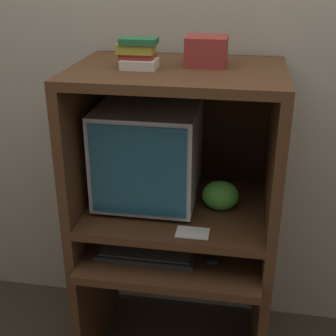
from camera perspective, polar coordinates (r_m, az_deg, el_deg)
wall_back at (r=2.17m, az=2.60°, el=11.91°), size 6.00×0.06×2.60m
desk_base at (r=2.21m, az=0.84°, el=-14.09°), size 0.82×0.64×0.62m
desk_monitor_shelf at (r=2.04m, az=1.06°, el=-5.50°), size 0.82×0.59×0.17m
hutch_upper at (r=1.89m, az=1.30°, el=6.23°), size 0.82×0.59×0.59m
crt_monitor at (r=1.98m, az=-2.35°, el=1.92°), size 0.41×0.43×0.42m
keyboard at (r=1.99m, az=-2.66°, el=-10.31°), size 0.41×0.16×0.03m
mouse at (r=1.94m, az=5.38°, el=-11.25°), size 0.07×0.05×0.03m
snack_bag at (r=1.97m, az=6.40°, el=-3.35°), size 0.15×0.12×0.13m
book_stack at (r=1.79m, az=-3.68°, el=13.76°), size 0.15×0.12×0.11m
paper_card at (r=1.82m, az=3.01°, el=-7.88°), size 0.13×0.08×0.00m
storage_box at (r=1.84m, az=4.71°, el=14.01°), size 0.16×0.13×0.11m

